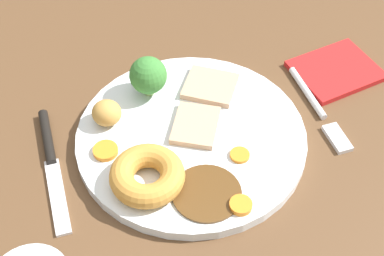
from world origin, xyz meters
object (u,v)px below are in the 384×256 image
(carrot_coin_front, at_px, (240,155))
(folded_napkin, at_px, (336,71))
(roast_potato_left, at_px, (107,113))
(broccoli_floret, at_px, (148,76))
(meat_slice_under, at_px, (210,86))
(knife, at_px, (51,158))
(carrot_coin_side, at_px, (106,151))
(fork, at_px, (319,111))
(yorkshire_pudding, at_px, (147,176))
(carrot_coin_back, at_px, (241,205))
(dinner_plate, at_px, (192,137))
(meat_slice_main, at_px, (196,125))

(carrot_coin_front, xyz_separation_m, folded_napkin, (-0.19, -0.09, -0.01))
(roast_potato_left, distance_m, broccoli_floret, 0.07)
(meat_slice_under, bearing_deg, roast_potato_left, 1.45)
(knife, bearing_deg, carrot_coin_side, 73.84)
(roast_potato_left, bearing_deg, fork, 162.73)
(meat_slice_under, xyz_separation_m, carrot_coin_front, (0.02, 0.12, -0.00))
(carrot_coin_front, distance_m, fork, 0.14)
(folded_napkin, bearing_deg, broccoli_floret, -11.38)
(folded_napkin, bearing_deg, carrot_coin_front, 24.95)
(carrot_coin_side, bearing_deg, broccoli_floret, -138.23)
(knife, bearing_deg, yorkshire_pudding, 52.86)
(roast_potato_left, relative_size, carrot_coin_front, 1.56)
(carrot_coin_back, bearing_deg, carrot_coin_front, -115.73)
(dinner_plate, relative_size, folded_napkin, 2.55)
(carrot_coin_front, bearing_deg, yorkshire_pudding, -3.16)
(meat_slice_under, relative_size, knife, 0.35)
(dinner_plate, distance_m, carrot_coin_back, 0.12)
(dinner_plate, xyz_separation_m, roast_potato_left, (0.09, -0.06, 0.02))
(meat_slice_under, relative_size, broccoli_floret, 1.17)
(meat_slice_under, xyz_separation_m, carrot_coin_back, (0.05, 0.18, -0.00))
(meat_slice_main, distance_m, carrot_coin_back, 0.13)
(meat_slice_main, bearing_deg, carrot_coin_back, 89.40)
(carrot_coin_side, height_order, fork, carrot_coin_side)
(yorkshire_pudding, distance_m, folded_napkin, 0.32)
(meat_slice_main, distance_m, yorkshire_pudding, 0.10)
(meat_slice_main, relative_size, carrot_coin_side, 2.22)
(roast_potato_left, xyz_separation_m, carrot_coin_back, (-0.09, 0.18, -0.01))
(carrot_coin_front, xyz_separation_m, carrot_coin_side, (0.14, -0.07, 0.00))
(carrot_coin_side, bearing_deg, yorkshire_pudding, 116.16)
(fork, distance_m, knife, 0.34)
(meat_slice_under, relative_size, roast_potato_left, 1.77)
(carrot_coin_front, bearing_deg, carrot_coin_side, -25.38)
(roast_potato_left, bearing_deg, carrot_coin_back, 117.96)
(dinner_plate, height_order, fork, dinner_plate)
(roast_potato_left, height_order, fork, roast_potato_left)
(yorkshire_pudding, bearing_deg, knife, -43.44)
(carrot_coin_side, distance_m, broccoli_floret, 0.11)
(yorkshire_pudding, bearing_deg, folded_napkin, -164.68)
(carrot_coin_front, height_order, knife, carrot_coin_front)
(broccoli_floret, distance_m, folded_napkin, 0.26)
(broccoli_floret, bearing_deg, folded_napkin, 168.62)
(carrot_coin_front, bearing_deg, roast_potato_left, -42.29)
(yorkshire_pudding, height_order, broccoli_floret, broccoli_floret)
(meat_slice_main, distance_m, roast_potato_left, 0.11)
(yorkshire_pudding, height_order, folded_napkin, yorkshire_pudding)
(knife, bearing_deg, meat_slice_under, 102.61)
(broccoli_floret, bearing_deg, dinner_plate, 104.87)
(yorkshire_pudding, distance_m, carrot_coin_front, 0.11)
(meat_slice_main, distance_m, carrot_coin_side, 0.11)
(dinner_plate, bearing_deg, meat_slice_main, -136.98)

